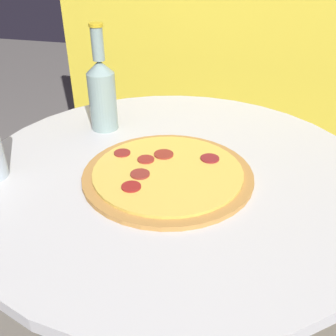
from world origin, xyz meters
TOP-DOWN VIEW (x-y plane):
  - table at (0.00, 0.00)m, footprint 0.88×0.88m
  - fence_panel at (0.00, 0.92)m, footprint 1.47×0.04m
  - pizza at (-0.00, -0.05)m, footprint 0.36×0.36m
  - beer_bottle at (-0.22, 0.14)m, footprint 0.07×0.07m

SIDE VIEW (x-z plane):
  - table at x=0.00m, z-range 0.18..0.91m
  - pizza at x=0.00m, z-range 0.73..0.75m
  - fence_panel at x=0.00m, z-range 0.00..1.55m
  - beer_bottle at x=-0.22m, z-range 0.70..0.96m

